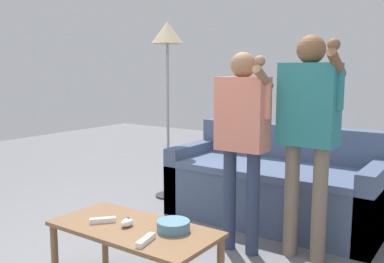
# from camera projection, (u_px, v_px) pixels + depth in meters

# --- Properties ---
(couch) EXTENTS (1.85, 0.86, 0.84)m
(couch) POSITION_uv_depth(u_px,v_px,m) (276.00, 186.00, 3.82)
(couch) COLOR #475675
(couch) RESTS_ON ground
(coffee_table) EXTENTS (1.01, 0.48, 0.44)m
(coffee_table) POSITION_uv_depth(u_px,v_px,m) (134.00, 236.00, 2.49)
(coffee_table) COLOR brown
(coffee_table) RESTS_ON ground
(snack_bowl) EXTENTS (0.19, 0.19, 0.06)m
(snack_bowl) POSITION_uv_depth(u_px,v_px,m) (173.00, 226.00, 2.41)
(snack_bowl) COLOR teal
(snack_bowl) RESTS_ON coffee_table
(game_remote_nunchuk) EXTENTS (0.06, 0.09, 0.05)m
(game_remote_nunchuk) POSITION_uv_depth(u_px,v_px,m) (127.00, 223.00, 2.48)
(game_remote_nunchuk) COLOR white
(game_remote_nunchuk) RESTS_ON coffee_table
(floor_lamp) EXTENTS (0.33, 0.33, 1.84)m
(floor_lamp) POSITION_uv_depth(u_px,v_px,m) (167.00, 47.00, 4.34)
(floor_lamp) COLOR #2D2D33
(floor_lamp) RESTS_ON ground
(player_right) EXTENTS (0.47, 0.31, 1.58)m
(player_right) POSITION_uv_depth(u_px,v_px,m) (308.00, 121.00, 2.92)
(player_right) COLOR #756656
(player_right) RESTS_ON ground
(player_center) EXTENTS (0.44, 0.28, 1.47)m
(player_center) POSITION_uv_depth(u_px,v_px,m) (242.00, 129.00, 3.05)
(player_center) COLOR #2D3856
(player_center) RESTS_ON ground
(game_remote_wand_near) EXTENTS (0.13, 0.14, 0.03)m
(game_remote_wand_near) POSITION_uv_depth(u_px,v_px,m) (103.00, 220.00, 2.55)
(game_remote_wand_near) COLOR white
(game_remote_wand_near) RESTS_ON coffee_table
(game_remote_wand_far) EXTENTS (0.07, 0.17, 0.03)m
(game_remote_wand_far) POSITION_uv_depth(u_px,v_px,m) (146.00, 240.00, 2.25)
(game_remote_wand_far) COLOR white
(game_remote_wand_far) RESTS_ON coffee_table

